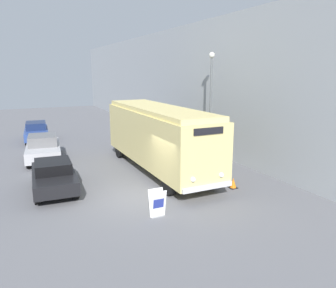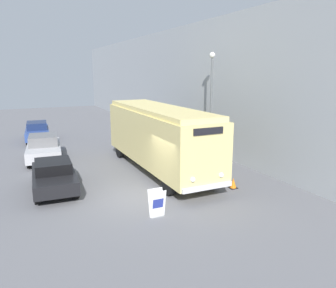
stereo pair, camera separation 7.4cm
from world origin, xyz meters
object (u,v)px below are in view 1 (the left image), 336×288
Objects in this scene: vintage_bus at (158,135)px; streetlamp at (211,91)px; parked_car_mid at (43,148)px; parked_car_near at (54,175)px; traffic_cone at (233,183)px; parked_car_far at (36,131)px; sign_board at (157,204)px.

streetlamp is at bearing 15.64° from vintage_bus.
vintage_bus is at bearing -36.62° from parked_car_mid.
traffic_cone is (7.63, -3.29, -0.49)m from parked_car_near.
streetlamp is at bearing -43.17° from parked_car_far.
parked_car_far is at bearing 92.43° from parked_car_near.
parked_car_mid is 11.88m from traffic_cone.
parked_car_near reaches higher than sign_board.
streetlamp reaches higher than parked_car_mid.
parked_car_mid is 1.03× the size of parked_car_far.
sign_board is at bearing -52.19° from parked_car_near.
traffic_cone is (7.54, -9.17, -0.54)m from parked_car_mid.
vintage_bus reaches higher than parked_car_far.
sign_board is (-2.44, -5.41, -1.48)m from vintage_bus.
streetlamp is at bearing 45.21° from sign_board.
parked_car_mid is (-3.07, 10.45, 0.26)m from sign_board.
parked_car_far is (0.16, 12.30, 0.01)m from parked_car_near.
parked_car_far is at bearing 95.13° from parked_car_mid.
vintage_bus is 7.57m from parked_car_mid.
parked_car_mid is at bearing 157.84° from streetlamp.
sign_board is 0.23× the size of parked_car_mid.
sign_board is 17.15m from parked_car_far.
parked_car_near is 5.88m from parked_car_mid.
vintage_bus is 2.18× the size of parked_car_mid.
sign_board is 4.65m from traffic_cone.
vintage_bus is 4.92m from traffic_cone.
traffic_cone is at bearing -111.16° from streetlamp.
parked_car_near is at bearing -85.08° from parked_car_mid.
sign_board is at bearing -67.83° from parked_car_mid.
parked_car_near is (-3.16, 4.58, 0.21)m from sign_board.
streetlamp is 14.46m from parked_car_far.
parked_car_near is (-9.66, -1.97, -3.49)m from streetlamp.
streetlamp is 1.43× the size of parked_car_far.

